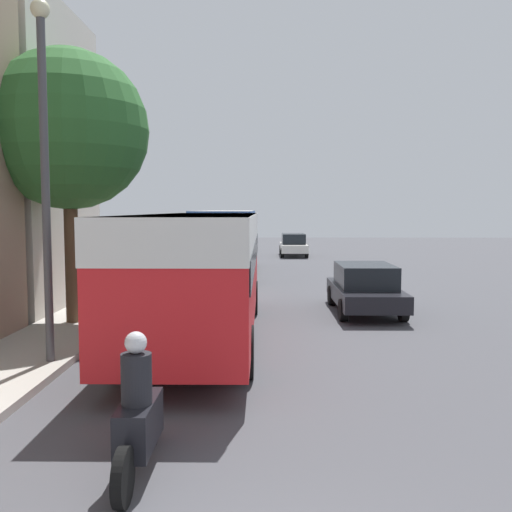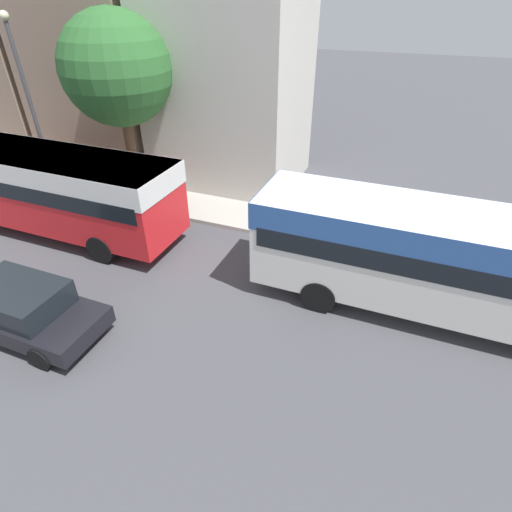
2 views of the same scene
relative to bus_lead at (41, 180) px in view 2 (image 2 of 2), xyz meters
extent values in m
cube|color=gray|center=(-7.29, -2.32, 4.20)|extent=(5.44, 6.15, 12.34)
cube|color=beige|center=(-7.20, 4.28, 2.73)|extent=(5.27, 6.19, 9.39)
cube|color=red|center=(0.00, 0.00, -0.21)|extent=(2.56, 10.50, 2.52)
cube|color=white|center=(0.00, 0.00, 0.68)|extent=(2.59, 10.55, 0.76)
cube|color=black|center=(0.00, 0.00, 0.11)|extent=(2.61, 10.08, 0.55)
cylinder|color=black|center=(-1.18, 3.25, -1.47)|extent=(0.28, 1.00, 1.00)
cylinder|color=black|center=(1.18, 3.25, -1.47)|extent=(0.28, 1.00, 1.00)
cylinder|color=black|center=(-1.18, -3.25, -1.47)|extent=(0.28, 1.00, 1.00)
cube|color=silver|center=(-0.26, 13.94, -0.18)|extent=(2.49, 10.81, 2.57)
cube|color=#2D569E|center=(-0.26, 13.94, 0.72)|extent=(2.51, 10.86, 0.77)
cube|color=black|center=(-0.26, 13.94, 0.14)|extent=(2.54, 10.38, 0.56)
cylinder|color=black|center=(-1.41, 10.59, -1.47)|extent=(0.28, 1.00, 1.00)
cylinder|color=black|center=(0.88, 10.59, -1.47)|extent=(0.28, 1.00, 1.00)
cube|color=black|center=(4.58, 3.56, -1.40)|extent=(1.83, 4.39, 0.49)
cube|color=black|center=(4.58, 3.56, -0.82)|extent=(1.61, 2.42, 0.67)
cylinder|color=black|center=(3.74, 2.20, -1.65)|extent=(0.22, 0.64, 0.64)
cylinder|color=black|center=(5.42, 4.93, -1.65)|extent=(0.22, 0.64, 0.64)
cylinder|color=black|center=(3.74, 4.93, -1.65)|extent=(0.22, 0.64, 0.64)
cylinder|color=#232838|center=(-3.42, 15.66, -1.41)|extent=(0.29, 0.29, 0.82)
cylinder|color=#4C6B4C|center=(-3.42, 15.66, -0.65)|extent=(0.37, 0.37, 0.68)
cylinder|color=brown|center=(-3.58, 1.29, -0.07)|extent=(0.36, 0.36, 3.50)
sphere|color=#2D662D|center=(-3.58, 1.29, 3.24)|extent=(4.15, 4.15, 4.15)
cylinder|color=#47474C|center=(-2.72, -2.64, 1.49)|extent=(0.16, 0.16, 6.60)
sphere|color=beige|center=(-2.72, -2.64, 4.94)|extent=(0.36, 0.36, 0.36)
camera|label=1|loc=(1.50, -13.64, 1.17)|focal=40.00mm
camera|label=2|loc=(9.65, 12.18, 5.73)|focal=28.00mm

